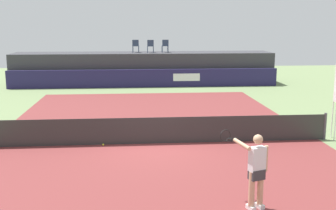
# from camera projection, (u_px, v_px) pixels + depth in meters

# --- Properties ---
(ground_plane) EXTENTS (48.00, 48.00, 0.00)m
(ground_plane) POSITION_uv_depth(u_px,v_px,m) (152.00, 124.00, 17.96)
(ground_plane) COLOR #6B7F51
(court_inner) EXTENTS (12.00, 22.00, 0.00)m
(court_inner) POSITION_uv_depth(u_px,v_px,m) (156.00, 143.00, 15.02)
(court_inner) COLOR maroon
(court_inner) RESTS_ON ground
(sponsor_wall) EXTENTS (18.00, 0.22, 1.20)m
(sponsor_wall) POSITION_uv_depth(u_px,v_px,m) (145.00, 78.00, 28.11)
(sponsor_wall) COLOR #231E4C
(sponsor_wall) RESTS_ON ground
(spectator_platform) EXTENTS (18.00, 2.80, 2.20)m
(spectator_platform) POSITION_uv_depth(u_px,v_px,m) (144.00, 68.00, 29.78)
(spectator_platform) COLOR #38383D
(spectator_platform) RESTS_ON ground
(spectator_chair_far_left) EXTENTS (0.47, 0.47, 0.89)m
(spectator_chair_far_left) POSITION_uv_depth(u_px,v_px,m) (136.00, 45.00, 29.43)
(spectator_chair_far_left) COLOR #2D3D56
(spectator_chair_far_left) RESTS_ON spectator_platform
(spectator_chair_left) EXTENTS (0.44, 0.44, 0.89)m
(spectator_chair_left) POSITION_uv_depth(u_px,v_px,m) (150.00, 46.00, 29.22)
(spectator_chair_left) COLOR #2D3D56
(spectator_chair_left) RESTS_ON spectator_platform
(spectator_chair_center) EXTENTS (0.47, 0.47, 0.89)m
(spectator_chair_center) POSITION_uv_depth(u_px,v_px,m) (165.00, 45.00, 29.58)
(spectator_chair_center) COLOR #2D3D56
(spectator_chair_center) RESTS_ON spectator_platform
(tennis_net) EXTENTS (12.40, 0.02, 0.95)m
(tennis_net) POSITION_uv_depth(u_px,v_px,m) (156.00, 130.00, 14.93)
(tennis_net) COLOR #2D2D2D
(tennis_net) RESTS_ON ground
(net_post_far) EXTENTS (0.10, 0.10, 1.00)m
(net_post_far) POSITION_uv_depth(u_px,v_px,m) (325.00, 126.00, 15.44)
(net_post_far) COLOR #4C4C51
(net_post_far) RESTS_ON ground
(tennis_player) EXTENTS (0.97, 1.09, 1.77)m
(tennis_player) POSITION_uv_depth(u_px,v_px,m) (256.00, 169.00, 9.57)
(tennis_player) COLOR white
(tennis_player) RESTS_ON court_inner
(tennis_ball) EXTENTS (0.07, 0.07, 0.07)m
(tennis_ball) POSITION_uv_depth(u_px,v_px,m) (103.00, 145.00, 14.74)
(tennis_ball) COLOR #D8EA33
(tennis_ball) RESTS_ON court_inner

